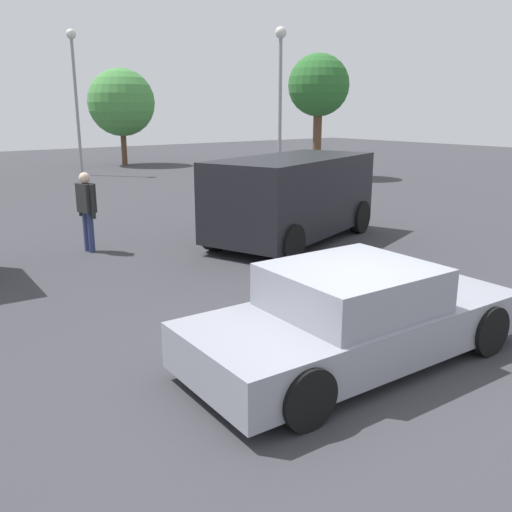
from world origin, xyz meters
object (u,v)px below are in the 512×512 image
Objects in this scene: sedan_foreground at (355,317)px; light_post_near at (280,79)px; light_post_mid at (74,78)px; pedestrian at (87,205)px; dog at (344,269)px; suv_dark at (293,196)px.

sedan_foreground is 16.64m from light_post_near.
pedestrian is at bearing -109.94° from light_post_mid.
light_post_near is at bearing 17.89° from pedestrian.
sedan_foreground reaches higher than dog.
sedan_foreground is at bearing -97.64° from pedestrian.
suv_dark is 4.57m from pedestrian.
pedestrian is 12.18m from light_post_near.
light_post_near is (9.68, 13.05, 3.57)m from sedan_foreground.
sedan_foreground is 6.42m from suv_dark.
dog is 3.36m from suv_dark.
pedestrian is 0.27× the size of light_post_mid.
light_post_mid reaches higher than suv_dark.
light_post_near is (10.22, 5.86, 3.11)m from pedestrian.
dog is at bearing 48.55° from sedan_foreground.
dog is 0.29× the size of pedestrian.
light_post_mid is (-5.03, 8.46, 0.23)m from light_post_near.
light_post_near is (6.07, 7.77, 3.06)m from suv_dark.
dog is 5.67m from pedestrian.
dog is at bearing -97.12° from light_post_mid.
sedan_foreground is at bearing -102.21° from light_post_mid.
suv_dark is 16.59m from light_post_mid.
suv_dark is (3.61, 5.29, 0.51)m from sedan_foreground.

